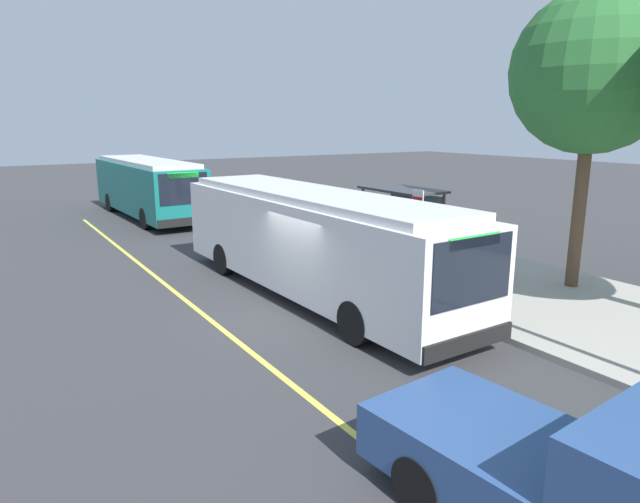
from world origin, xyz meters
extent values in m
plane|color=#38383A|center=(0.00, 0.00, 0.00)|extent=(120.00, 120.00, 0.00)
cube|color=#A8A399|center=(0.00, 6.00, 0.07)|extent=(44.00, 6.40, 0.15)
cube|color=#E0D64C|center=(0.00, -2.20, 0.00)|extent=(36.00, 0.14, 0.01)
cube|color=white|center=(-1.17, 1.00, 1.55)|extent=(11.49, 2.84, 2.40)
cube|color=silver|center=(-1.17, 1.00, 2.85)|extent=(10.57, 2.57, 0.20)
cube|color=black|center=(4.56, 1.15, 1.98)|extent=(0.10, 2.17, 1.34)
cube|color=black|center=(-1.20, 2.29, 1.84)|extent=(10.06, 0.30, 1.06)
cube|color=#197259|center=(-1.20, 2.29, 0.57)|extent=(10.86, 0.31, 0.28)
cube|color=#26D83F|center=(4.57, 1.15, 2.57)|extent=(0.07, 1.40, 0.24)
cube|color=black|center=(4.58, 1.15, 0.53)|extent=(0.14, 2.50, 0.36)
cylinder|color=black|center=(2.35, 2.25, 0.50)|extent=(1.01, 0.31, 1.00)
cylinder|color=black|center=(2.41, -0.06, 0.50)|extent=(1.01, 0.31, 1.00)
cylinder|color=black|center=(-4.62, 2.07, 0.50)|extent=(1.01, 0.31, 1.00)
cylinder|color=black|center=(-4.56, -0.24, 0.50)|extent=(1.01, 0.31, 1.00)
cube|color=#146B66|center=(-16.97, 0.81, 1.55)|extent=(10.56, 2.85, 2.40)
cube|color=silver|center=(-16.97, 0.81, 2.85)|extent=(9.71, 2.57, 0.20)
cube|color=black|center=(-11.71, 0.96, 1.98)|extent=(0.10, 2.17, 1.34)
cube|color=black|center=(-17.01, 2.10, 1.84)|extent=(9.23, 0.30, 1.06)
cube|color=silver|center=(-17.01, 2.10, 0.57)|extent=(9.96, 0.32, 0.28)
cube|color=#26D83F|center=(-11.71, 0.96, 2.57)|extent=(0.07, 1.40, 0.24)
cube|color=black|center=(-11.70, 0.96, 0.53)|extent=(0.15, 2.50, 0.36)
cylinder|color=black|center=(-13.75, 2.06, 0.50)|extent=(1.01, 0.31, 1.00)
cylinder|color=black|center=(-13.69, -0.25, 0.50)|extent=(1.01, 0.31, 1.00)
cylinder|color=black|center=(-20.15, 1.87, 0.50)|extent=(1.01, 0.31, 1.00)
cylinder|color=black|center=(-20.08, -0.44, 0.50)|extent=(1.01, 0.31, 1.00)
cube|color=#2D4C84|center=(8.77, -1.50, 0.68)|extent=(5.56, 2.49, 0.75)
cylinder|color=black|center=(7.07, -0.76, 0.38)|extent=(0.78, 0.31, 0.76)
cylinder|color=black|center=(7.24, -2.55, 0.38)|extent=(0.78, 0.31, 0.76)
cylinder|color=#333338|center=(-1.18, 5.99, 1.35)|extent=(0.10, 0.10, 2.40)
cylinder|color=#333338|center=(-1.18, 4.69, 1.35)|extent=(0.10, 0.10, 2.40)
cylinder|color=#333338|center=(-3.78, 5.99, 1.35)|extent=(0.10, 0.10, 2.40)
cylinder|color=#333338|center=(-3.78, 4.69, 1.35)|extent=(0.10, 0.10, 2.40)
cube|color=#333338|center=(-2.48, 5.34, 2.59)|extent=(2.90, 1.60, 0.08)
cube|color=#4C606B|center=(-2.48, 5.99, 1.35)|extent=(2.47, 0.04, 2.16)
cube|color=navy|center=(-3.78, 5.34, 1.30)|extent=(0.06, 1.11, 1.82)
cube|color=brown|center=(-2.71, 5.31, 0.60)|extent=(1.60, 0.44, 0.06)
cube|color=brown|center=(-2.71, 5.55, 0.88)|extent=(1.60, 0.05, 0.44)
cube|color=#333338|center=(-3.43, 5.31, 0.38)|extent=(0.08, 0.40, 0.45)
cube|color=#333338|center=(-1.99, 5.31, 0.38)|extent=(0.08, 0.40, 0.45)
cylinder|color=#333338|center=(0.01, 3.82, 1.55)|extent=(0.07, 0.07, 2.80)
cube|color=white|center=(0.01, 3.80, 2.65)|extent=(0.44, 0.03, 0.56)
cube|color=red|center=(0.01, 3.78, 2.65)|extent=(0.40, 0.01, 0.16)
cylinder|color=#282D47|center=(-2.04, 4.57, 0.57)|extent=(0.14, 0.14, 0.85)
cylinder|color=#282D47|center=(-2.04, 4.39, 0.57)|extent=(0.14, 0.14, 0.85)
cube|color=#265999|center=(-2.04, 4.48, 1.31)|extent=(0.24, 0.40, 0.62)
sphere|color=tan|center=(-2.04, 4.48, 1.73)|extent=(0.22, 0.22, 0.22)
cylinder|color=brown|center=(2.48, 7.62, 2.30)|extent=(0.36, 0.36, 4.30)
sphere|color=#28662D|center=(2.48, 7.62, 6.09)|extent=(4.38, 4.38, 4.38)
camera|label=1|loc=(11.72, -6.83, 4.76)|focal=31.23mm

